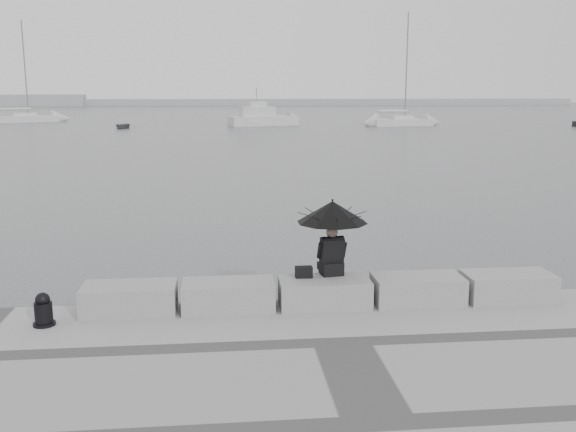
{
  "coord_description": "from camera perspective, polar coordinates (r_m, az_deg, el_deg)",
  "views": [
    {
      "loc": [
        -1.75,
        -11.23,
        4.32
      ],
      "look_at": [
        -0.3,
        3.0,
        1.46
      ],
      "focal_mm": 40.0,
      "sensor_mm": 36.0,
      "label": 1
    }
  ],
  "objects": [
    {
      "name": "stone_block_far_left",
      "position": [
        11.47,
        -13.91,
        -7.16
      ],
      "size": [
        1.6,
        0.8,
        0.5
      ],
      "primitive_type": "cube",
      "color": "gray",
      "rests_on": "promenade"
    },
    {
      "name": "mooring_bollard",
      "position": [
        11.28,
        -20.91,
        -7.98
      ],
      "size": [
        0.36,
        0.36,
        0.57
      ],
      "color": "black",
      "rests_on": "promenade"
    },
    {
      "name": "seated_person",
      "position": [
        11.45,
        3.96,
        -0.28
      ],
      "size": [
        1.28,
        1.28,
        1.39
      ],
      "rotation": [
        0.0,
        0.0,
        0.18
      ],
      "color": "black",
      "rests_on": "stone_block_centre"
    },
    {
      "name": "stone_block_centre",
      "position": [
        11.49,
        3.25,
        -6.81
      ],
      "size": [
        1.6,
        0.8,
        0.5
      ],
      "primitive_type": "cube",
      "color": "gray",
      "rests_on": "promenade"
    },
    {
      "name": "sailboat_left",
      "position": [
        90.52,
        -22.37,
        8.05
      ],
      "size": [
        8.34,
        5.36,
        12.9
      ],
      "rotation": [
        0.0,
        0.0,
        0.4
      ],
      "color": "silver",
      "rests_on": "ground"
    },
    {
      "name": "stone_block_right",
      "position": [
        11.87,
        11.44,
        -6.43
      ],
      "size": [
        1.6,
        0.8,
        0.5
      ],
      "primitive_type": "cube",
      "color": "gray",
      "rests_on": "promenade"
    },
    {
      "name": "stone_block_far_right",
      "position": [
        12.47,
        18.96,
        -5.96
      ],
      "size": [
        1.6,
        0.8,
        0.5
      ],
      "primitive_type": "cube",
      "color": "gray",
      "rests_on": "promenade"
    },
    {
      "name": "distant_landmass",
      "position": [
        165.9,
        -8.16,
        10.0
      ],
      "size": [
        180.0,
        8.0,
        2.8
      ],
      "color": "#96989B",
      "rests_on": "ground"
    },
    {
      "name": "motor_cruiser",
      "position": [
        76.13,
        -2.22,
        8.71
      ],
      "size": [
        8.41,
        4.81,
        4.5
      ],
      "rotation": [
        0.0,
        0.0,
        0.27
      ],
      "color": "silver",
      "rests_on": "ground"
    },
    {
      "name": "ground",
      "position": [
        12.16,
        2.87,
        -9.52
      ],
      "size": [
        360.0,
        360.0,
        0.0
      ],
      "primitive_type": "plane",
      "color": "#434648",
      "rests_on": "ground"
    },
    {
      "name": "bag",
      "position": [
        11.47,
        1.41,
        -5.0
      ],
      "size": [
        0.31,
        0.17,
        0.2
      ],
      "primitive_type": "cube",
      "color": "black",
      "rests_on": "stone_block_centre"
    },
    {
      "name": "sailboat_right",
      "position": [
        76.65,
        10.03,
        8.3
      ],
      "size": [
        7.22,
        3.32,
        12.9
      ],
      "rotation": [
        0.0,
        0.0,
        0.14
      ],
      "color": "silver",
      "rests_on": "ground"
    },
    {
      "name": "stone_block_left",
      "position": [
        11.35,
        -5.32,
        -7.06
      ],
      "size": [
        1.6,
        0.8,
        0.5
      ],
      "primitive_type": "cube",
      "color": "gray",
      "rests_on": "promenade"
    },
    {
      "name": "dinghy",
      "position": [
        73.32,
        -14.49,
        7.79
      ],
      "size": [
        3.55,
        1.79,
        0.58
      ],
      "primitive_type": "imported",
      "rotation": [
        0.0,
        0.0,
        -0.1
      ],
      "color": "gray",
      "rests_on": "ground"
    }
  ]
}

